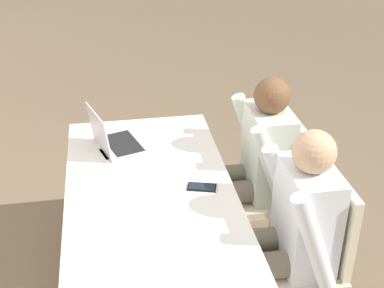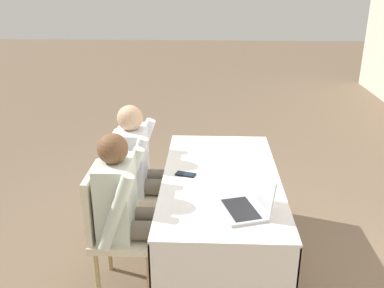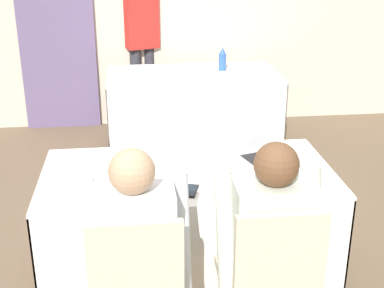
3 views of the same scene
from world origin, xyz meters
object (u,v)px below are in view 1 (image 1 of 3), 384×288
at_px(laptop, 116,141).
at_px(chair_near_left, 307,251).
at_px(person_white_shirt, 254,162).
at_px(person_checkered_shirt, 289,228).
at_px(cell_phone, 202,187).
at_px(chair_near_right, 269,183).

height_order(laptop, chair_near_left, laptop).
relative_size(chair_near_left, person_white_shirt, 0.78).
distance_m(person_checkered_shirt, person_white_shirt, 0.62).
xyz_separation_m(cell_phone, person_checkered_shirt, (-0.30, -0.37, -0.08)).
relative_size(chair_near_right, person_checkered_shirt, 0.78).
distance_m(chair_near_left, chair_near_right, 0.62).
xyz_separation_m(laptop, chair_near_right, (-0.17, -0.88, -0.28)).
distance_m(chair_near_right, person_checkered_shirt, 0.65).
bearing_deg(person_checkered_shirt, laptop, -135.54).
distance_m(chair_near_left, person_checkered_shirt, 0.19).
xyz_separation_m(laptop, cell_phone, (-0.49, -0.41, -0.04)).
bearing_deg(chair_near_left, person_checkered_shirt, -90.00).
bearing_deg(person_white_shirt, laptop, -102.16).
relative_size(person_checkered_shirt, person_white_shirt, 1.00).
bearing_deg(person_white_shirt, cell_phone, -48.39).
bearing_deg(chair_near_right, person_checkered_shirt, -9.46).
xyz_separation_m(laptop, person_checkered_shirt, (-0.79, -0.77, -0.12)).
height_order(laptop, person_checkered_shirt, person_checkered_shirt).
bearing_deg(cell_phone, chair_near_left, -105.69).
relative_size(laptop, person_white_shirt, 0.33).
relative_size(chair_near_right, person_white_shirt, 0.78).
bearing_deg(laptop, chair_near_left, -149.25).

